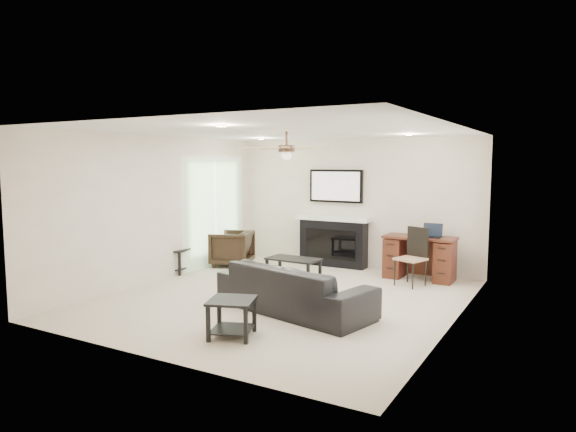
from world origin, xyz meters
name	(u,v)px	position (x,y,z in m)	size (l,w,h in m)	color
room_shell	(297,187)	(0.19, 0.08, 1.68)	(5.50, 5.54, 2.52)	#BAB096
sofa	(294,288)	(0.48, -0.53, 0.33)	(2.25, 0.88, 0.66)	black
armchair	(232,248)	(-2.12, 1.62, 0.35)	(0.74, 0.76, 0.70)	black
coffee_table	(293,270)	(-0.42, 1.07, 0.20)	(0.90, 0.50, 0.40)	black
end_table_near	(232,318)	(0.33, -1.78, 0.23)	(0.52, 0.52, 0.45)	black
end_table_left	(175,261)	(-2.67, 0.57, 0.23)	(0.50, 0.50, 0.45)	black
fireplace_unit	(333,218)	(-0.36, 2.58, 0.95)	(1.52, 0.34, 1.91)	black
desk	(419,258)	(1.44, 2.27, 0.38)	(1.22, 0.56, 0.76)	#39200E
desk_chair	(411,257)	(1.44, 1.72, 0.48)	(0.42, 0.44, 0.97)	black
laptop	(431,231)	(1.64, 2.25, 0.88)	(0.33, 0.24, 0.23)	black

